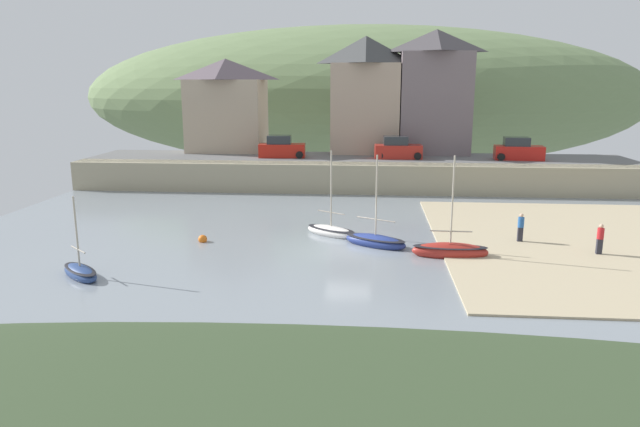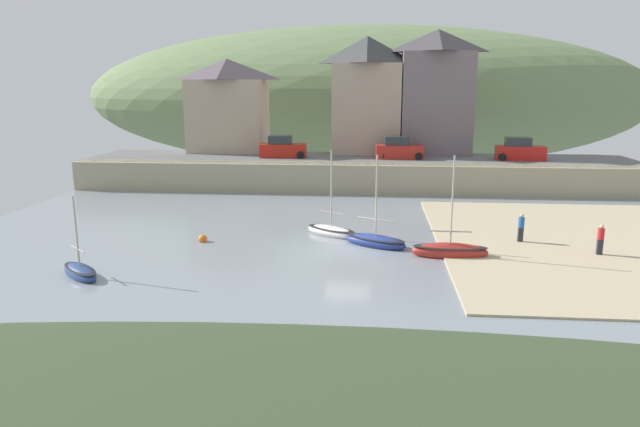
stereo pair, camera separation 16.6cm
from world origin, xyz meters
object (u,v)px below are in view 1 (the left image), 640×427
at_px(parked_car_near_slipway, 282,148).
at_px(person_near_water, 521,226).
at_px(parked_car_end_of_row, 518,150).
at_px(fishing_boat_green, 450,251).
at_px(person_on_slipway, 600,238).
at_px(waterfront_building_centre, 365,94).
at_px(waterfront_building_right, 435,91).
at_px(parked_car_by_wall, 398,149).
at_px(waterfront_building_left, 227,105).
at_px(dinghy_open_wooden, 375,241).
at_px(sailboat_tall_mast, 80,272).
at_px(sailboat_far_left, 331,231).
at_px(mooring_buoy, 203,239).

distance_m(parked_car_near_slipway, person_near_water, 24.98).
bearing_deg(parked_car_end_of_row, fishing_boat_green, -107.04).
bearing_deg(person_on_slipway, waterfront_building_centre, 116.42).
bearing_deg(waterfront_building_right, parked_car_near_slipway, -161.97).
height_order(waterfront_building_centre, parked_car_near_slipway, waterfront_building_centre).
relative_size(waterfront_building_right, fishing_boat_green, 2.04).
xyz_separation_m(waterfront_building_right, parked_car_by_wall, (-3.50, -4.50, -4.94)).
bearing_deg(waterfront_building_left, parked_car_by_wall, -15.44).
height_order(waterfront_building_left, waterfront_building_right, waterfront_building_right).
distance_m(dinghy_open_wooden, parked_car_near_slipway, 21.75).
relative_size(fishing_boat_green, person_on_slipway, 3.42).
xyz_separation_m(sailboat_tall_mast, person_on_slipway, (25.60, 5.60, 0.74)).
distance_m(parked_car_end_of_row, person_on_slipway, 21.00).
bearing_deg(parked_car_near_slipway, sailboat_tall_mast, -105.63).
height_order(waterfront_building_centre, parked_car_by_wall, waterfront_building_centre).
relative_size(waterfront_building_right, person_on_slipway, 6.98).
relative_size(waterfront_building_left, sailboat_far_left, 1.67).
bearing_deg(parked_car_near_slipway, parked_car_by_wall, -3.66).
xyz_separation_m(waterfront_building_left, mooring_buoy, (4.35, -24.45, -6.71)).
height_order(sailboat_far_left, mooring_buoy, sailboat_far_left).
distance_m(waterfront_building_right, person_near_water, 24.38).
bearing_deg(mooring_buoy, person_near_water, 4.11).
relative_size(sailboat_far_left, person_near_water, 3.24).
xyz_separation_m(waterfront_building_left, parked_car_by_wall, (16.30, -4.50, -3.66)).
height_order(fishing_boat_green, sailboat_tall_mast, fishing_boat_green).
distance_m(sailboat_tall_mast, person_near_water, 23.43).
relative_size(fishing_boat_green, person_near_water, 3.42).
distance_m(parked_car_by_wall, mooring_buoy, 23.46).
relative_size(sailboat_tall_mast, parked_car_near_slipway, 0.96).
bearing_deg(sailboat_tall_mast, parked_car_end_of_row, 86.71).
relative_size(person_on_slipway, person_near_water, 1.00).
bearing_deg(waterfront_building_right, waterfront_building_centre, 180.00).
xyz_separation_m(sailboat_far_left, dinghy_open_wooden, (2.63, -2.10, 0.02)).
distance_m(fishing_boat_green, person_on_slipway, 7.91).
bearing_deg(waterfront_building_centre, sailboat_tall_mast, -112.76).
height_order(dinghy_open_wooden, person_on_slipway, dinghy_open_wooden).
xyz_separation_m(waterfront_building_right, sailboat_far_left, (-8.21, -22.31, -7.89)).
xyz_separation_m(waterfront_building_centre, parked_car_end_of_row, (13.34, -4.50, -4.68)).
relative_size(sailboat_far_left, dinghy_open_wooden, 0.99).
bearing_deg(waterfront_building_left, person_near_water, -45.91).
height_order(waterfront_building_left, waterfront_building_centre, waterfront_building_centre).
height_order(waterfront_building_centre, fishing_boat_green, waterfront_building_centre).
distance_m(waterfront_building_centre, parked_car_by_wall, 7.13).
relative_size(waterfront_building_right, parked_car_end_of_row, 2.68).
xyz_separation_m(person_on_slipway, person_near_water, (-3.52, 2.22, 0.00)).
relative_size(fishing_boat_green, parked_car_end_of_row, 1.31).
height_order(fishing_boat_green, parked_car_near_slipway, fishing_boat_green).
relative_size(waterfront_building_right, person_near_water, 6.98).
distance_m(parked_car_end_of_row, person_near_water, 19.26).
relative_size(parked_car_near_slipway, person_near_water, 2.59).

